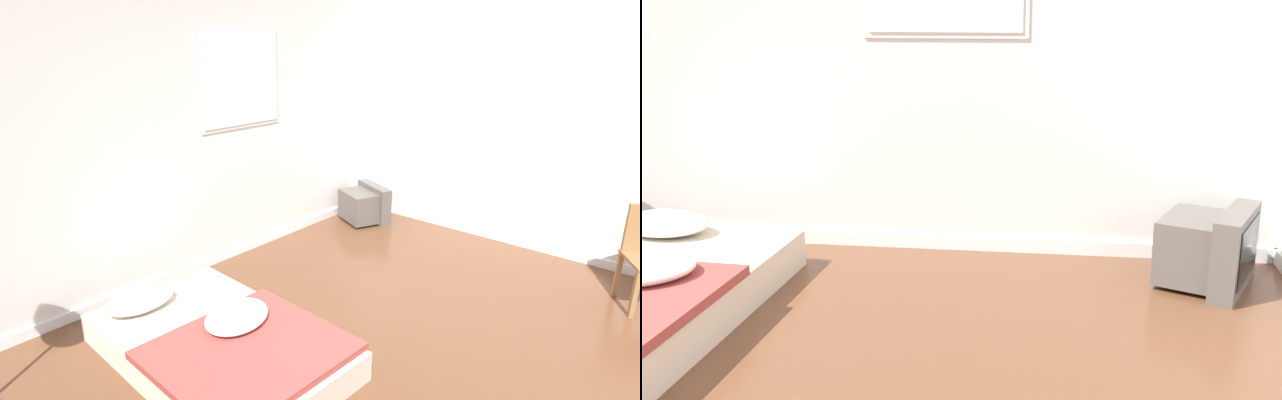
% 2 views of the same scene
% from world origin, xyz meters
% --- Properties ---
extents(wall_back, '(7.55, 0.08, 2.60)m').
position_xyz_m(wall_back, '(0.01, 2.71, 1.29)').
color(wall_back, silver).
rests_on(wall_back, ground_plane).
extents(crt_tv, '(0.62, 0.66, 0.44)m').
position_xyz_m(crt_tv, '(2.09, 2.27, 0.21)').
color(crt_tv, '#56514C').
rests_on(crt_tv, ground_plane).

